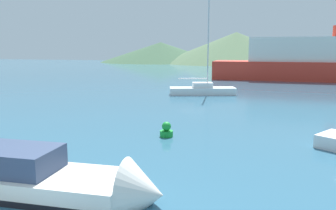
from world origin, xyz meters
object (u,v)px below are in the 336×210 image
object	(u,v)px
sailboat_inner	(202,89)
buoy_marker	(166,130)
motorboat_near	(52,181)
ferry_distant	(336,62)

from	to	relation	value
sailboat_inner	buoy_marker	world-z (taller)	sailboat_inner
motorboat_near	sailboat_inner	bearing A→B (deg)	85.93
motorboat_near	ferry_distant	world-z (taller)	ferry_distant
buoy_marker	sailboat_inner	bearing A→B (deg)	96.06
ferry_distant	buoy_marker	xyz separation A→B (m)	(-13.29, -36.89, -2.41)
motorboat_near	buoy_marker	size ratio (longest dim) A/B	9.94
motorboat_near	buoy_marker	world-z (taller)	motorboat_near
sailboat_inner	motorboat_near	bearing A→B (deg)	-108.19
motorboat_near	sailboat_inner	world-z (taller)	sailboat_inner
ferry_distant	buoy_marker	world-z (taller)	ferry_distant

